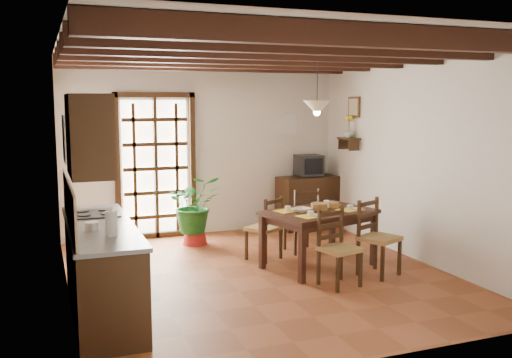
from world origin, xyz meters
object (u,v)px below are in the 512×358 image
chair_far_left (264,240)px  crt_tv (309,165)px  chair_near_left (339,262)px  chair_far_right (302,232)px  dining_table (319,218)px  kitchen_counter (101,268)px  pendant_lamp (317,106)px  sideboard (308,202)px  potted_plant (195,207)px  chair_near_right (378,252)px

chair_far_left → crt_tv: (1.42, 1.56, 0.80)m
chair_near_left → chair_far_left: size_ratio=1.02×
chair_far_right → dining_table: bearing=79.1°
dining_table → chair_far_left: size_ratio=1.80×
kitchen_counter → chair_far_left: size_ratio=2.58×
chair_near_left → pendant_lamp: bearing=68.0°
sideboard → kitchen_counter: bearing=-148.6°
chair_near_left → sideboard: size_ratio=0.86×
dining_table → potted_plant: 2.10m
pendant_lamp → chair_near_left: bearing=-98.5°
chair_far_right → sideboard: 1.58m
dining_table → pendant_lamp: 1.43m
chair_far_left → kitchen_counter: bearing=-2.1°
crt_tv → potted_plant: size_ratio=0.18×
chair_far_right → sideboard: size_ratio=0.89×
chair_near_left → potted_plant: (-1.07, 2.50, 0.29)m
sideboard → crt_tv: size_ratio=2.54×
chair_far_left → sideboard: sideboard is taller
chair_far_left → potted_plant: 1.36m
chair_near_right → sideboard: (0.37, 2.72, 0.15)m
sideboard → potted_plant: bearing=-174.6°
chair_far_right → crt_tv: (0.77, 1.37, 0.78)m
dining_table → chair_far_left: chair_far_left is taller
chair_near_left → dining_table: bearing=66.9°
chair_near_right → dining_table: bearing=109.1°
potted_plant → pendant_lamp: 2.52m
chair_far_left → crt_tv: size_ratio=2.13×
sideboard → potted_plant: potted_plant is taller
kitchen_counter → dining_table: bearing=13.6°
chair_near_left → chair_far_left: (-0.39, 1.35, -0.01)m
dining_table → sideboard: (0.90, 2.15, -0.21)m
dining_table → crt_tv: crt_tv is taller
chair_far_left → potted_plant: size_ratio=0.39×
chair_far_left → pendant_lamp: size_ratio=1.03×
kitchen_counter → sideboard: kitchen_counter is taller
dining_table → chair_near_left: (-0.13, -0.77, -0.37)m
kitchen_counter → pendant_lamp: (2.80, 0.78, 1.60)m
kitchen_counter → sideboard: size_ratio=2.17×
chair_near_right → chair_far_left: 1.56m
chair_near_left → crt_tv: 3.19m
dining_table → crt_tv: 2.36m
crt_tv → pendant_lamp: bearing=-113.9°
chair_near_left → chair_far_left: bearing=92.8°
chair_near_right → sideboard: size_ratio=0.91×
chair_near_right → chair_far_right: bearing=83.2°
chair_far_right → potted_plant: (-1.33, 0.95, 0.28)m
kitchen_counter → chair_near_left: size_ratio=2.53×
dining_table → chair_far_right: chair_far_right is taller
chair_near_left → crt_tv: bearing=57.1°
dining_table → chair_far_left: (-0.53, 0.58, -0.38)m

